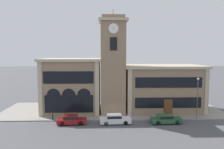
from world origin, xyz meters
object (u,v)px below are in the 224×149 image
street_lamp (198,93)px  parked_car_near (71,119)px  parked_car_mid (115,119)px  bollard (53,117)px  parked_car_far (166,119)px

street_lamp → parked_car_near: bearing=-174.7°
parked_car_mid → bollard: (-10.01, 1.87, -0.10)m
parked_car_near → parked_car_far: bearing=-2.8°
parked_car_near → bollard: 3.80m
bollard → parked_car_near: bearing=-29.4°
parked_car_near → street_lamp: bearing=2.6°
parked_car_near → parked_car_mid: parked_car_mid is taller
parked_car_mid → bollard: size_ratio=4.55×
street_lamp → bollard: size_ratio=6.37×
parked_car_near → parked_car_far: size_ratio=0.93×
parked_car_mid → parked_car_far: parked_car_mid is taller
street_lamp → bollard: (-23.62, -0.03, -3.82)m
parked_car_far → bollard: bearing=171.3°
street_lamp → bollard: bearing=-179.9°
parked_car_mid → parked_car_far: size_ratio=1.00×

